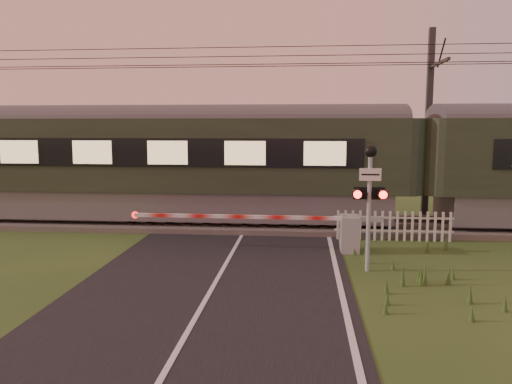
# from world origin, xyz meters

# --- Properties ---
(ground) EXTENTS (160.00, 160.00, 0.00)m
(ground) POSITION_xyz_m (0.00, 0.00, 0.00)
(ground) COLOR #2B481B
(ground) RESTS_ON ground
(road) EXTENTS (6.00, 140.00, 0.03)m
(road) POSITION_xyz_m (0.02, -0.23, 0.01)
(road) COLOR black
(road) RESTS_ON ground
(track_bed) EXTENTS (140.00, 3.40, 0.39)m
(track_bed) POSITION_xyz_m (0.00, 6.50, 0.07)
(track_bed) COLOR #47423D
(track_bed) RESTS_ON ground
(overhead_wires) EXTENTS (120.00, 0.62, 0.62)m
(overhead_wires) POSITION_xyz_m (0.00, 6.50, 5.72)
(overhead_wires) COLOR black
(overhead_wires) RESTS_ON ground
(train) EXTENTS (41.62, 2.87, 3.88)m
(train) POSITION_xyz_m (5.72, 6.50, 2.22)
(train) COLOR slate
(train) RESTS_ON ground
(boom_gate) EXTENTS (7.14, 0.77, 1.03)m
(boom_gate) POSITION_xyz_m (2.83, 3.18, 0.57)
(boom_gate) COLOR gray
(boom_gate) RESTS_ON ground
(crossing_signal) EXTENTS (0.77, 0.34, 3.04)m
(crossing_signal) POSITION_xyz_m (3.49, 1.28, 2.09)
(crossing_signal) COLOR gray
(crossing_signal) RESTS_ON ground
(picket_fence) EXTENTS (3.57, 0.08, 0.91)m
(picket_fence) POSITION_xyz_m (4.68, 4.60, 0.46)
(picket_fence) COLOR silver
(picket_fence) RESTS_ON ground
(catenary_mast) EXTENTS (0.22, 2.46, 7.05)m
(catenary_mast) POSITION_xyz_m (6.57, 8.72, 3.66)
(catenary_mast) COLOR #2D2D30
(catenary_mast) RESTS_ON ground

